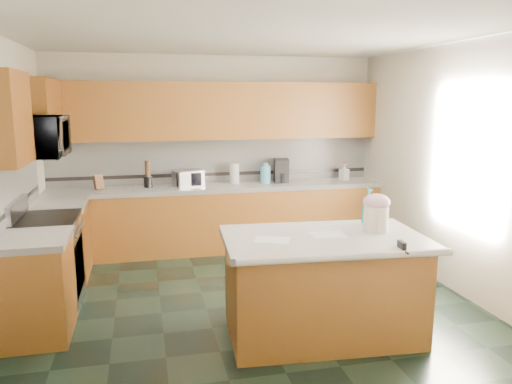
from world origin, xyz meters
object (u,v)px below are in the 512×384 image
object	(u,v)px
island_top	(324,239)
coffee_maker	(281,171)
soap_bottle_island	(369,206)
knife_block	(98,182)
treat_jar	(376,218)
toaster_oven	(188,178)
island_base	(322,289)

from	to	relation	value
island_top	coffee_maker	xyz separation A→B (m)	(0.42, 2.86, 0.20)
soap_bottle_island	knife_block	xyz separation A→B (m)	(-2.66, 2.54, -0.08)
treat_jar	knife_block	xyz separation A→B (m)	(-2.61, 2.78, -0.02)
knife_block	toaster_oven	xyz separation A→B (m)	(1.18, 0.00, 0.01)
island_top	coffee_maker	distance (m)	2.90
soap_bottle_island	toaster_oven	world-z (taller)	soap_bottle_island
island_base	island_top	bearing A→B (deg)	0.00
treat_jar	island_base	bearing A→B (deg)	-173.03
island_top	treat_jar	bearing A→B (deg)	9.51
island_top	coffee_maker	bearing A→B (deg)	85.50
soap_bottle_island	knife_block	bearing A→B (deg)	130.27
knife_block	toaster_oven	bearing A→B (deg)	-24.40
treat_jar	soap_bottle_island	bearing A→B (deg)	81.60
knife_block	coffee_maker	xyz separation A→B (m)	(2.52, 0.03, 0.07)
island_base	toaster_oven	xyz separation A→B (m)	(-0.92, 2.83, 0.60)
knife_block	coffee_maker	bearing A→B (deg)	-23.71
toaster_oven	island_top	bearing A→B (deg)	-92.49
island_base	toaster_oven	distance (m)	3.03
soap_bottle_island	toaster_oven	bearing A→B (deg)	114.09
island_base	treat_jar	xyz separation A→B (m)	(0.52, 0.05, 0.61)
treat_jar	soap_bottle_island	world-z (taller)	soap_bottle_island
island_top	knife_block	size ratio (longest dim) A/B	8.98
soap_bottle_island	toaster_oven	xyz separation A→B (m)	(-1.47, 2.54, -0.07)
island_base	treat_jar	bearing A→B (deg)	9.51
island_base	toaster_oven	bearing A→B (deg)	111.81
island_base	island_top	world-z (taller)	island_top
island_top	knife_block	distance (m)	3.52
treat_jar	island_top	bearing A→B (deg)	-173.03
coffee_maker	toaster_oven	bearing A→B (deg)	-170.51
treat_jar	knife_block	distance (m)	3.81
soap_bottle_island	coffee_maker	world-z (taller)	soap_bottle_island
island_base	knife_block	distance (m)	3.57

